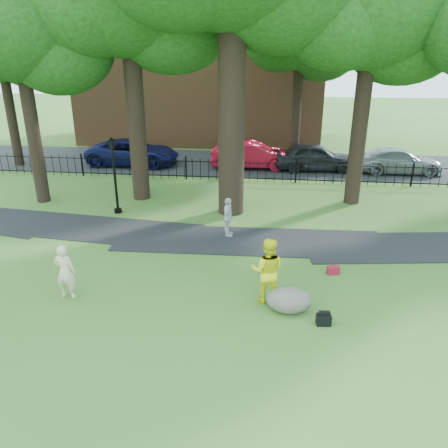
# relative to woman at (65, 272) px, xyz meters

# --- Properties ---
(ground) EXTENTS (120.00, 120.00, 0.00)m
(ground) POSITION_rel_woman_xyz_m (3.96, 0.68, -0.82)
(ground) COLOR #375B1F
(ground) RESTS_ON ground
(footpath) EXTENTS (36.07, 3.85, 0.03)m
(footpath) POSITION_rel_woman_xyz_m (4.96, 4.58, -0.82)
(footpath) COLOR black
(footpath) RESTS_ON ground
(street) EXTENTS (80.00, 7.00, 0.02)m
(street) POSITION_rel_woman_xyz_m (3.96, 16.68, -0.82)
(street) COLOR black
(street) RESTS_ON ground
(iron_fence) EXTENTS (44.00, 0.04, 1.20)m
(iron_fence) POSITION_rel_woman_xyz_m (3.96, 12.68, -0.22)
(iron_fence) COLOR black
(iron_fence) RESTS_ON ground
(brick_building) EXTENTS (18.00, 8.00, 12.00)m
(brick_building) POSITION_rel_woman_xyz_m (-0.04, 24.68, 5.18)
(brick_building) COLOR brown
(brick_building) RESTS_ON ground
(tree_row) EXTENTS (26.82, 7.96, 12.42)m
(tree_row) POSITION_rel_woman_xyz_m (4.47, 9.08, 7.33)
(tree_row) COLOR black
(tree_row) RESTS_ON ground
(woman) EXTENTS (0.60, 0.40, 1.65)m
(woman) POSITION_rel_woman_xyz_m (0.00, 0.00, 0.00)
(woman) COLOR beige
(woman) RESTS_ON ground
(man) EXTENTS (0.99, 0.80, 1.93)m
(man) POSITION_rel_woman_xyz_m (5.71, 0.46, 0.14)
(man) COLOR yellow
(man) RESTS_ON ground
(pedestrian) EXTENTS (0.42, 0.92, 1.53)m
(pedestrian) POSITION_rel_woman_xyz_m (4.11, 5.01, -0.06)
(pedestrian) COLOR silver
(pedestrian) RESTS_ON ground
(boulder) EXTENTS (1.46, 1.28, 0.71)m
(boulder) POSITION_rel_woman_xyz_m (6.32, 0.08, -0.47)
(boulder) COLOR #6A6358
(boulder) RESTS_ON ground
(lamppost) EXTENTS (0.33, 0.33, 3.34)m
(lamppost) POSITION_rel_woman_xyz_m (-0.99, 7.04, 0.81)
(lamppost) COLOR black
(lamppost) RESTS_ON ground
(backpack) EXTENTS (0.40, 0.27, 0.28)m
(backpack) POSITION_rel_woman_xyz_m (7.22, -0.54, -0.68)
(backpack) COLOR black
(backpack) RESTS_ON ground
(red_bag) EXTENTS (0.41, 0.32, 0.25)m
(red_bag) POSITION_rel_woman_xyz_m (7.79, 2.33, -0.70)
(red_bag) COLOR maroon
(red_bag) RESTS_ON ground
(red_sedan) EXTENTS (4.95, 1.87, 1.61)m
(red_sedan) POSITION_rel_woman_xyz_m (4.42, 15.56, -0.02)
(red_sedan) COLOR maroon
(red_sedan) RESTS_ON ground
(navy_van) EXTENTS (5.68, 2.67, 1.57)m
(navy_van) POSITION_rel_woman_xyz_m (-2.98, 15.55, -0.04)
(navy_van) COLOR #0B0E3A
(navy_van) RESTS_ON ground
(grey_car) EXTENTS (4.85, 2.25, 1.61)m
(grey_car) POSITION_rel_woman_xyz_m (8.15, 15.50, -0.02)
(grey_car) COLOR black
(grey_car) RESTS_ON ground
(silver_car) EXTENTS (4.94, 2.11, 1.42)m
(silver_car) POSITION_rel_woman_xyz_m (12.96, 15.47, -0.11)
(silver_car) COLOR gray
(silver_car) RESTS_ON ground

